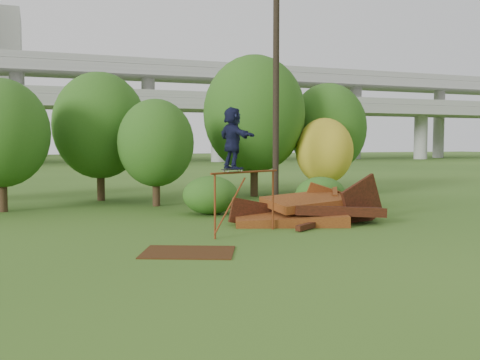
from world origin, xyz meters
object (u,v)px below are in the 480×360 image
object	(u,v)px
scrap_pile	(308,211)
skater	(233,138)
flat_plate	(188,252)
utility_pole	(276,88)

from	to	relation	value
scrap_pile	skater	bearing A→B (deg)	-154.47
flat_plate	skater	bearing A→B (deg)	44.96
scrap_pile	utility_pole	bearing A→B (deg)	77.12
scrap_pile	flat_plate	distance (m)	6.34
flat_plate	scrap_pile	bearing A→B (deg)	33.58
flat_plate	utility_pole	size ratio (longest dim) A/B	0.22
scrap_pile	utility_pole	size ratio (longest dim) A/B	0.56
scrap_pile	skater	world-z (taller)	skater
flat_plate	utility_pole	world-z (taller)	utility_pole
skater	flat_plate	size ratio (longest dim) A/B	0.80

